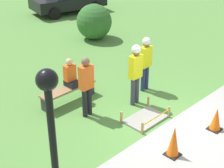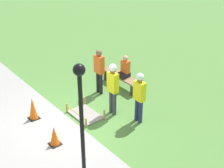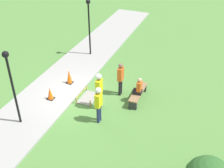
# 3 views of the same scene
# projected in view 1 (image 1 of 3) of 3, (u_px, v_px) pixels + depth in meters

# --- Properties ---
(ground_plane) EXTENTS (60.00, 60.00, 0.00)m
(ground_plane) POSITION_uv_depth(u_px,v_px,m) (165.00, 126.00, 9.49)
(ground_plane) COLOR #51843D
(sidewalk) EXTENTS (28.00, 2.89, 0.10)m
(sidewalk) POSITION_uv_depth(u_px,v_px,m) (212.00, 147.00, 8.56)
(sidewalk) COLOR #9E9E99
(sidewalk) RESTS_ON ground_plane
(wet_concrete_patch) EXTENTS (1.22, 0.82, 0.36)m
(wet_concrete_patch) POSITION_uv_depth(u_px,v_px,m) (145.00, 119.00, 9.75)
(wet_concrete_patch) COLOR gray
(wet_concrete_patch) RESTS_ON ground_plane
(traffic_cone_near_patch) EXTENTS (0.34, 0.34, 0.81)m
(traffic_cone_near_patch) POSITION_uv_depth(u_px,v_px,m) (174.00, 141.00, 8.04)
(traffic_cone_near_patch) COLOR black
(traffic_cone_near_patch) RESTS_ON sidewalk
(traffic_cone_far_patch) EXTENTS (0.34, 0.34, 0.65)m
(traffic_cone_far_patch) POSITION_uv_depth(u_px,v_px,m) (216.00, 119.00, 9.03)
(traffic_cone_far_patch) COLOR black
(traffic_cone_far_patch) RESTS_ON sidewalk
(park_bench) EXTENTS (1.88, 0.44, 0.49)m
(park_bench) POSITION_uv_depth(u_px,v_px,m) (68.00, 92.00, 10.55)
(park_bench) COLOR #2D2D33
(park_bench) RESTS_ON ground_plane
(person_seated_on_bench) EXTENTS (0.36, 0.44, 0.89)m
(person_seated_on_bench) POSITION_uv_depth(u_px,v_px,m) (71.00, 75.00, 10.46)
(person_seated_on_bench) COLOR black
(person_seated_on_bench) RESTS_ON park_bench
(worker_supervisor) EXTENTS (0.40, 0.28, 1.92)m
(worker_supervisor) POSITION_uv_depth(u_px,v_px,m) (136.00, 69.00, 10.07)
(worker_supervisor) COLOR #383D47
(worker_supervisor) RESTS_ON ground_plane
(worker_assistant) EXTENTS (0.40, 0.26, 1.83)m
(worker_assistant) POSITION_uv_depth(u_px,v_px,m) (146.00, 59.00, 10.92)
(worker_assistant) COLOR navy
(worker_assistant) RESTS_ON ground_plane
(bystander_in_orange_shirt) EXTENTS (0.40, 0.24, 1.81)m
(bystander_in_orange_shirt) POSITION_uv_depth(u_px,v_px,m) (86.00, 83.00, 9.54)
(bystander_in_orange_shirt) COLOR black
(bystander_in_orange_shirt) RESTS_ON ground_plane
(lamppost_far) EXTENTS (0.28, 0.28, 3.57)m
(lamppost_far) POSITION_uv_depth(u_px,v_px,m) (54.00, 151.00, 4.58)
(lamppost_far) COLOR black
(lamppost_far) RESTS_ON sidewalk
(shrub_rounded_near) EXTENTS (1.61, 1.61, 1.61)m
(shrub_rounded_near) POSITION_uv_depth(u_px,v_px,m) (94.00, 22.00, 15.58)
(shrub_rounded_near) COLOR #2D6028
(shrub_rounded_near) RESTS_ON ground_plane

